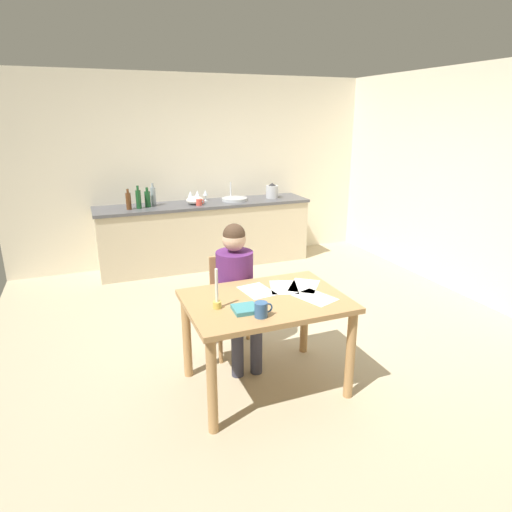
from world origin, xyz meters
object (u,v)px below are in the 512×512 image
at_px(dining_table, 266,313).
at_px(wine_glass_near_sink, 205,193).
at_px(mixing_bowl, 195,200).
at_px(bottle_wine_red, 148,199).
at_px(chair_at_table, 233,300).
at_px(coffee_mug, 261,310).
at_px(stovetop_kettle, 272,191).
at_px(person_seated, 237,284).
at_px(candlestick, 217,297).
at_px(bottle_sauce, 153,196).
at_px(wine_glass_back_left, 190,194).
at_px(bottle_vinegar, 138,199).
at_px(teacup_on_counter, 199,202).
at_px(bottle_oil, 128,201).
at_px(book_magazine, 245,309).
at_px(sink_unit, 234,199).
at_px(wine_glass_by_kettle, 197,194).

distance_m(dining_table, wine_glass_near_sink, 3.26).
xyz_separation_m(mixing_bowl, wine_glass_near_sink, (0.20, 0.20, 0.06)).
bearing_deg(dining_table, bottle_wine_red, 97.52).
xyz_separation_m(chair_at_table, mixing_bowl, (0.26, 2.35, 0.47)).
height_order(coffee_mug, mixing_bowl, mixing_bowl).
bearing_deg(chair_at_table, mixing_bowl, 83.68).
relative_size(bottle_wine_red, stovetop_kettle, 1.17).
height_order(stovetop_kettle, wine_glass_near_sink, stovetop_kettle).
relative_size(chair_at_table, bottle_wine_red, 3.32).
distance_m(dining_table, chair_at_table, 0.69).
distance_m(person_seated, candlestick, 0.66).
bearing_deg(bottle_sauce, candlestick, -91.25).
bearing_deg(wine_glass_near_sink, wine_glass_back_left, 180.00).
height_order(bottle_vinegar, wine_glass_back_left, bottle_vinegar).
bearing_deg(bottle_sauce, teacup_on_counter, -20.44).
relative_size(bottle_oil, teacup_on_counter, 2.27).
bearing_deg(book_magazine, coffee_mug, -58.13).
distance_m(dining_table, coffee_mug, 0.36).
height_order(person_seated, book_magazine, person_seated).
bearing_deg(person_seated, chair_at_table, 85.78).
relative_size(chair_at_table, sink_unit, 2.38).
xyz_separation_m(candlestick, wine_glass_back_left, (0.59, 3.24, 0.18)).
xyz_separation_m(dining_table, candlestick, (-0.39, -0.03, 0.20)).
bearing_deg(teacup_on_counter, coffee_mug, -97.16).
bearing_deg(wine_glass_back_left, wine_glass_by_kettle, 0.00).
distance_m(stovetop_kettle, wine_glass_near_sink, 0.97).
distance_m(coffee_mug, bottle_oil, 3.30).
distance_m(bottle_vinegar, wine_glass_by_kettle, 0.86).
bearing_deg(book_magazine, bottle_oil, 100.95).
relative_size(dining_table, person_seated, 0.99).
bearing_deg(candlestick, mixing_bowl, 78.73).
bearing_deg(sink_unit, book_magazine, -107.63).
xyz_separation_m(mixing_bowl, stovetop_kettle, (1.17, 0.05, 0.05)).
relative_size(candlestick, mixing_bowl, 1.25).
bearing_deg(wine_glass_back_left, mixing_bowl, -86.42).
xyz_separation_m(book_magazine, teacup_on_counter, (0.47, 3.06, 0.18)).
bearing_deg(wine_glass_back_left, candlestick, -100.40).
distance_m(chair_at_table, wine_glass_back_left, 2.61).
height_order(candlestick, bottle_wine_red, bottle_wine_red).
xyz_separation_m(person_seated, candlestick, (-0.34, -0.55, 0.15)).
relative_size(bottle_wine_red, wine_glass_by_kettle, 1.68).
distance_m(coffee_mug, mixing_bowl, 3.32).
bearing_deg(bottle_sauce, chair_at_table, -83.54).
relative_size(bottle_sauce, wine_glass_by_kettle, 1.95).
bearing_deg(wine_glass_by_kettle, teacup_on_counter, -100.49).
distance_m(sink_unit, bottle_oil, 1.46).
bearing_deg(bottle_sauce, stovetop_kettle, -2.10).
relative_size(coffee_mug, mixing_bowl, 0.55).
xyz_separation_m(bottle_wine_red, stovetop_kettle, (1.79, 0.01, -0.01)).
bearing_deg(stovetop_kettle, wine_glass_near_sink, 171.14).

